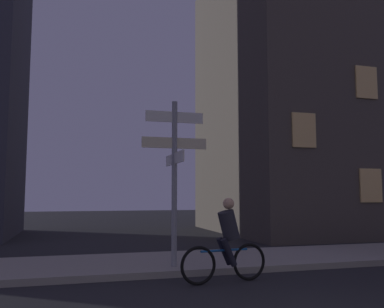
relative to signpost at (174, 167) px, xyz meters
The scene contains 4 objects.
sidewalk_kerb 2.46m from the signpost, 57.46° to the left, with size 40.00×2.85×0.14m, color gray.
signpost is the anchor object (origin of this frame).
cyclist 2.10m from the signpost, 58.63° to the right, with size 1.81×0.38×1.61m.
building_right_block 13.87m from the signpost, 36.44° to the left, with size 13.19×8.72×12.40m.
Camera 1 is at (-2.69, -3.57, 1.67)m, focal length 38.34 mm.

